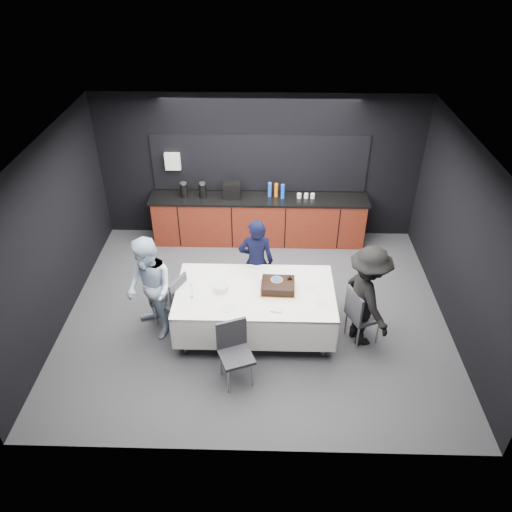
{
  "coord_description": "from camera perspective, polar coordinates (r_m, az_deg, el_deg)",
  "views": [
    {
      "loc": [
        0.16,
        -6.11,
        5.31
      ],
      "look_at": [
        0.0,
        0.1,
        1.05
      ],
      "focal_mm": 35.0,
      "sensor_mm": 36.0,
      "label": 1
    }
  ],
  "objects": [
    {
      "name": "person_right",
      "position": [
        7.29,
        12.55,
        -4.6
      ],
      "size": [
        0.93,
        1.2,
        1.63
      ],
      "primitive_type": "imported",
      "rotation": [
        0.0,
        0.0,
        1.92
      ],
      "color": "black",
      "rests_on": "ground"
    },
    {
      "name": "fork_pile",
      "position": [
        6.94,
        2.36,
        -6.19
      ],
      "size": [
        0.17,
        0.13,
        0.02
      ],
      "primitive_type": "cube",
      "rotation": [
        0.0,
        0.0,
        -0.18
      ],
      "color": "white",
      "rests_on": "party_table"
    },
    {
      "name": "loose_plate_right_a",
      "position": [
        7.41,
        5.99,
        -3.44
      ],
      "size": [
        0.19,
        0.19,
        0.01
      ],
      "primitive_type": "cylinder",
      "color": "white",
      "rests_on": "party_table"
    },
    {
      "name": "person_center",
      "position": [
        7.89,
        0.01,
        -0.7
      ],
      "size": [
        0.57,
        0.38,
        1.54
      ],
      "primitive_type": "imported",
      "rotation": [
        0.0,
        0.0,
        3.16
      ],
      "color": "black",
      "rests_on": "ground"
    },
    {
      "name": "kitchenette",
      "position": [
        9.6,
        0.23,
        4.66
      ],
      "size": [
        4.1,
        0.64,
        2.05
      ],
      "color": "#591A0E",
      "rests_on": "ground"
    },
    {
      "name": "chair_right",
      "position": [
        7.45,
        11.74,
        -6.33
      ],
      "size": [
        0.55,
        0.55,
        0.92
      ],
      "color": "#303035",
      "rests_on": "ground"
    },
    {
      "name": "plate_stack",
      "position": [
        7.28,
        -4.04,
        -3.62
      ],
      "size": [
        0.22,
        0.22,
        0.1
      ],
      "primitive_type": "cylinder",
      "color": "white",
      "rests_on": "party_table"
    },
    {
      "name": "person_left",
      "position": [
        7.41,
        -12.06,
        -3.7
      ],
      "size": [
        0.99,
        1.01,
        1.65
      ],
      "primitive_type": "imported",
      "rotation": [
        0.0,
        0.0,
        -0.9
      ],
      "color": "silver",
      "rests_on": "ground"
    },
    {
      "name": "loose_plate_far",
      "position": [
        7.57,
        -0.48,
        -2.27
      ],
      "size": [
        0.22,
        0.22,
        0.01
      ],
      "primitive_type": "cylinder",
      "color": "white",
      "rests_on": "party_table"
    },
    {
      "name": "champagne_flute",
      "position": [
        7.13,
        -7.46,
        -3.71
      ],
      "size": [
        0.06,
        0.06,
        0.22
      ],
      "color": "white",
      "rests_on": "party_table"
    },
    {
      "name": "chair_near",
      "position": [
        6.77,
        -2.51,
        -10.44
      ],
      "size": [
        0.54,
        0.54,
        0.92
      ],
      "color": "#303035",
      "rests_on": "ground"
    },
    {
      "name": "ground",
      "position": [
        8.1,
        -0.02,
        -6.54
      ],
      "size": [
        6.0,
        6.0,
        0.0
      ],
      "primitive_type": "plane",
      "color": "#444449",
      "rests_on": "ground"
    },
    {
      "name": "loose_plate_near",
      "position": [
        7.0,
        -3.32,
        -5.91
      ],
      "size": [
        0.2,
        0.2,
        0.01
      ],
      "primitive_type": "cylinder",
      "color": "white",
      "rests_on": "party_table"
    },
    {
      "name": "cake_assembly",
      "position": [
        7.29,
        2.55,
        -3.4
      ],
      "size": [
        0.53,
        0.44,
        0.16
      ],
      "color": "gold",
      "rests_on": "party_table"
    },
    {
      "name": "loose_plate_right_b",
      "position": [
        7.13,
        7.49,
        -5.34
      ],
      "size": [
        0.18,
        0.18,
        0.01
      ],
      "primitive_type": "cylinder",
      "color": "white",
      "rests_on": "party_table"
    },
    {
      "name": "room_shell",
      "position": [
        7.02,
        -0.02,
        4.98
      ],
      "size": [
        6.04,
        5.04,
        2.82
      ],
      "color": "white",
      "rests_on": "ground"
    },
    {
      "name": "party_table",
      "position": [
        7.38,
        -0.1,
        -4.82
      ],
      "size": [
        2.32,
        1.32,
        0.78
      ],
      "color": "#99999E",
      "rests_on": "ground"
    },
    {
      "name": "chair_left",
      "position": [
        7.65,
        -9.42,
        -4.75
      ],
      "size": [
        0.56,
        0.56,
        0.92
      ],
      "color": "#303035",
      "rests_on": "ground"
    }
  ]
}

